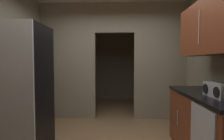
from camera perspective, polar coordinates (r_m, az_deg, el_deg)
kitchen_partition at (r=4.34m, az=0.02°, el=3.94°), size 3.45×0.12×2.75m
adjoining_room_shell at (r=5.98m, az=0.71°, el=2.76°), size 3.45×2.35×2.75m
refrigerator at (r=3.01m, az=-26.89°, el=-5.57°), size 0.75×0.76×1.90m
lower_cabinet_run at (r=2.91m, az=28.54°, el=-15.71°), size 0.66×1.65×0.93m
upper_cabinet_counterside at (r=2.80m, az=29.17°, el=11.81°), size 0.36×1.49×0.75m
boombox at (r=2.57m, az=30.44°, el=-5.53°), size 0.19×0.44×0.20m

